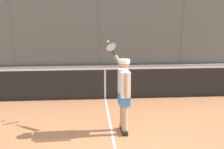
# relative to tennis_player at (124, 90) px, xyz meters

# --- Properties ---
(fence_backdrop) EXTENTS (17.99, 1.37, 3.46)m
(fence_backdrop) POSITION_rel_tennis_player_xyz_m (0.27, -7.88, 0.73)
(fence_backdrop) COLOR slate
(fence_backdrop) RESTS_ON ground
(tennis_net) EXTENTS (10.66, 0.09, 1.07)m
(tennis_net) POSITION_rel_tennis_player_xyz_m (0.27, -2.59, -0.50)
(tennis_net) COLOR #2D2D2D
(tennis_net) RESTS_ON ground
(tennis_player) EXTENTS (0.53, 1.39, 1.98)m
(tennis_player) POSITION_rel_tennis_player_xyz_m (0.00, 0.00, 0.00)
(tennis_player) COLOR black
(tennis_player) RESTS_ON ground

